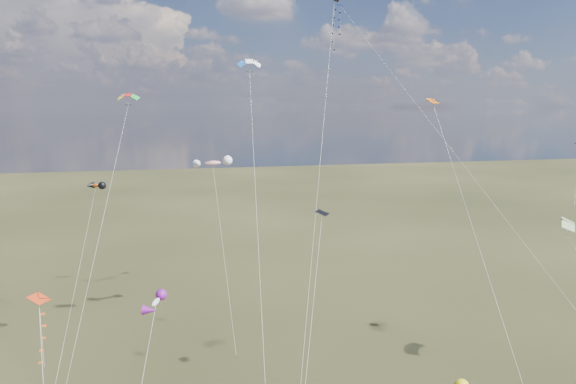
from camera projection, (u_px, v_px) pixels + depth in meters
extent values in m
cylinder|color=silver|center=(317.00, 195.00, 45.03)|extent=(9.11, 20.05, 37.16)
cube|color=#0F1250|center=(340.00, 5.00, 63.22)|extent=(0.99, 0.96, 0.35)
cylinder|color=silver|center=(469.00, 171.00, 56.03)|extent=(21.31, 26.40, 38.68)
cube|color=black|center=(322.00, 213.00, 39.39)|extent=(1.25, 1.26, 0.32)
cylinder|color=silver|center=(308.00, 359.00, 35.20)|extent=(5.07, 10.67, 18.24)
cube|color=red|center=(39.00, 298.00, 31.01)|extent=(1.34, 1.36, 0.41)
cube|color=#CC5208|center=(433.00, 101.00, 40.92)|extent=(1.10, 1.05, 0.42)
cylinder|color=silver|center=(496.00, 299.00, 34.76)|extent=(1.27, 17.64, 26.73)
cylinder|color=silver|center=(258.00, 237.00, 42.86)|extent=(2.95, 26.50, 30.97)
cylinder|color=silver|center=(97.00, 240.00, 48.80)|extent=(6.03, 13.61, 27.51)
ellipsoid|color=#D5510E|center=(96.00, 185.00, 54.17)|extent=(2.25, 2.23, 0.92)
cylinder|color=silver|center=(75.00, 285.00, 50.20)|extent=(3.46, 10.57, 18.08)
ellipsoid|color=silver|center=(156.00, 302.00, 35.77)|extent=(1.67, 2.83, 0.91)
ellipsoid|color=red|center=(213.00, 163.00, 61.75)|extent=(4.25, 2.13, 1.45)
cylinder|color=silver|center=(224.00, 254.00, 58.17)|extent=(1.15, 11.04, 19.61)
cube|color=#332316|center=(236.00, 356.00, 54.59)|extent=(0.10, 0.10, 0.12)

